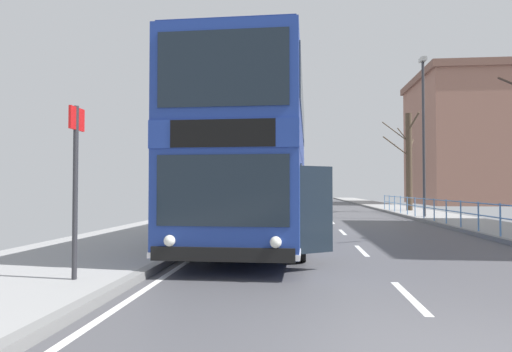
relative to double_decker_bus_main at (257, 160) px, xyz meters
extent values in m
cube|color=silver|center=(2.76, -5.93, -2.39)|extent=(0.12, 2.00, 0.00)
cube|color=silver|center=(2.76, -1.13, -2.39)|extent=(0.12, 2.00, 0.00)
cube|color=silver|center=(2.76, 3.67, -2.39)|extent=(0.12, 2.00, 0.00)
cube|color=silver|center=(2.76, 8.47, -2.39)|extent=(0.12, 2.00, 0.00)
cube|color=silver|center=(2.76, 13.27, -2.39)|extent=(0.12, 2.00, 0.00)
cube|color=silver|center=(2.76, 18.07, -2.39)|extent=(0.12, 2.00, 0.00)
cube|color=silver|center=(2.76, 22.87, -2.39)|extent=(0.12, 2.00, 0.00)
cube|color=silver|center=(2.76, 27.67, -2.39)|extent=(0.12, 2.00, 0.00)
cube|color=silver|center=(2.76, 32.47, -2.39)|extent=(0.12, 2.00, 0.00)
cube|color=silver|center=(2.76, 37.27, -2.39)|extent=(0.12, 2.00, 0.00)
cube|color=silver|center=(2.76, 42.07, -2.39)|extent=(0.12, 2.00, 0.00)
cube|color=slate|center=(-1.54, -8.53, -2.32)|extent=(0.20, 140.00, 0.14)
cube|color=navy|center=(0.00, 0.02, -1.09)|extent=(2.82, 10.29, 1.91)
cube|color=navy|center=(0.00, 0.02, 0.11)|extent=(2.83, 10.34, 0.50)
cube|color=navy|center=(0.00, 0.02, 1.23)|extent=(2.82, 10.29, 1.74)
cube|color=navy|center=(0.00, 0.02, 2.14)|extent=(2.73, 9.98, 0.08)
cube|color=#19232D|center=(-0.11, -5.12, -0.86)|extent=(2.29, 0.08, 1.22)
cube|color=black|center=(-0.11, -5.12, 0.11)|extent=(1.82, 0.07, 0.48)
cube|color=#19232D|center=(-0.11, -5.12, 1.23)|extent=(2.29, 0.08, 1.32)
cube|color=black|center=(-0.11, -5.12, -1.94)|extent=(2.47, 0.13, 0.24)
cube|color=silver|center=(0.00, 0.02, -1.98)|extent=(2.84, 10.34, 0.10)
cube|color=#19232D|center=(1.31, 0.24, -0.82)|extent=(0.19, 7.98, 0.99)
cube|color=#19232D|center=(1.31, -0.01, 1.32)|extent=(0.22, 9.21, 1.04)
cube|color=#19232D|center=(-1.31, 0.30, -0.82)|extent=(0.19, 7.98, 0.99)
cube|color=#19232D|center=(-1.31, 0.04, 1.32)|extent=(0.22, 9.21, 1.04)
sphere|color=white|center=(0.80, -5.15, -1.72)|extent=(0.20, 0.20, 0.20)
sphere|color=white|center=(-1.02, -5.11, -1.72)|extent=(0.20, 0.20, 0.20)
cube|color=#19232D|center=(1.49, -4.09, -1.22)|extent=(0.69, 0.48, 1.64)
cube|color=black|center=(1.16, -3.78, -1.22)|extent=(0.12, 0.90, 1.64)
cylinder|color=black|center=(1.18, -2.93, -1.87)|extent=(0.32, 1.05, 1.04)
cylinder|color=black|center=(-1.31, -2.87, -1.87)|extent=(0.32, 1.05, 1.04)
cylinder|color=black|center=(1.32, 3.21, -1.87)|extent=(0.32, 1.05, 1.04)
cylinder|color=black|center=(-1.18, 3.26, -1.87)|extent=(0.32, 1.05, 1.04)
cylinder|color=#598CC6|center=(7.21, 1.40, -1.75)|extent=(0.05, 0.05, 0.99)
cylinder|color=#598CC6|center=(7.21, 3.02, -1.75)|extent=(0.05, 0.05, 0.99)
cylinder|color=#598CC6|center=(7.21, 4.64, -1.75)|extent=(0.05, 0.05, 0.99)
cylinder|color=#598CC6|center=(7.21, 6.25, -1.75)|extent=(0.05, 0.05, 0.99)
cylinder|color=#598CC6|center=(7.21, 7.87, -1.75)|extent=(0.05, 0.05, 0.99)
cylinder|color=#598CC6|center=(7.21, 9.49, -1.75)|extent=(0.05, 0.05, 0.99)
cylinder|color=#598CC6|center=(7.21, 11.11, -1.75)|extent=(0.05, 0.05, 0.99)
cylinder|color=#598CC6|center=(7.21, 12.73, -1.75)|extent=(0.05, 0.05, 0.99)
cylinder|color=#598CC6|center=(7.21, 14.35, -1.75)|extent=(0.05, 0.05, 0.99)
cylinder|color=#598CC6|center=(7.21, 15.97, -1.75)|extent=(0.05, 0.05, 0.99)
cylinder|color=#598CC6|center=(7.21, 17.59, -1.75)|extent=(0.05, 0.05, 0.99)
cylinder|color=#598CC6|center=(7.21, 19.21, -1.75)|extent=(0.05, 0.05, 0.99)
cylinder|color=#598CC6|center=(7.21, 4.64, -1.31)|extent=(0.04, 29.15, 0.04)
cylinder|color=#598CC6|center=(7.21, 4.64, -1.70)|extent=(0.04, 29.15, 0.04)
cylinder|color=#2D2D33|center=(-2.33, -5.86, -0.88)|extent=(0.08, 0.08, 2.73)
cube|color=red|center=(-2.33, -5.84, 0.28)|extent=(0.04, 0.44, 0.36)
cylinder|color=#38383D|center=(7.64, 10.96, 1.76)|extent=(0.14, 0.14, 8.02)
cube|color=#B2B2AD|center=(7.64, 10.96, 5.89)|extent=(0.28, 0.60, 0.20)
cylinder|color=#4C3D2D|center=(8.55, 17.76, 0.99)|extent=(0.41, 0.41, 6.49)
cylinder|color=#4C3D2D|center=(8.93, 18.70, 2.08)|extent=(0.86, 1.97, 1.23)
cylinder|color=#4C3D2D|center=(8.57, 18.23, 3.31)|extent=(0.14, 1.02, 0.97)
cylinder|color=#4C3D2D|center=(7.68, 17.69, 2.98)|extent=(1.79, 0.20, 1.40)
cylinder|color=#4C3D2D|center=(8.71, 17.08, 3.59)|extent=(0.45, 1.45, 1.04)
cylinder|color=#4C3D2D|center=(7.65, 17.44, 1.99)|extent=(1.86, 0.72, 1.31)
cylinder|color=#4C3D2D|center=(8.27, 18.12, 2.81)|extent=(0.65, 0.81, 1.12)
cube|color=#936656|center=(20.63, 34.92, 3.95)|extent=(13.98, 12.34, 12.67)
cube|color=brown|center=(20.63, 34.92, 10.63)|extent=(14.54, 12.84, 0.70)
camera|label=1|loc=(1.17, -12.52, -0.83)|focal=31.04mm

